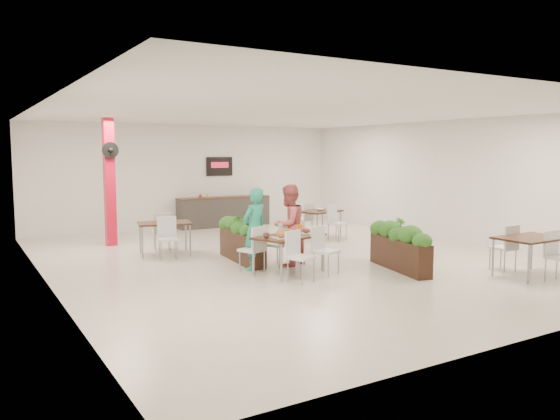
# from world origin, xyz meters

# --- Properties ---
(ground) EXTENTS (12.00, 12.00, 0.00)m
(ground) POSITION_xyz_m (0.00, 0.00, 0.00)
(ground) COLOR beige
(ground) RESTS_ON ground
(room_shell) EXTENTS (10.10, 12.10, 3.22)m
(room_shell) POSITION_xyz_m (0.00, 0.00, 2.01)
(room_shell) COLOR white
(room_shell) RESTS_ON ground
(red_column) EXTENTS (0.40, 0.41, 3.20)m
(red_column) POSITION_xyz_m (-3.00, 3.79, 1.64)
(red_column) COLOR red
(red_column) RESTS_ON ground
(service_counter) EXTENTS (3.00, 0.64, 2.20)m
(service_counter) POSITION_xyz_m (1.00, 5.65, 0.49)
(service_counter) COLOR #302C2A
(service_counter) RESTS_ON ground
(main_table) EXTENTS (1.69, 1.94, 0.92)m
(main_table) POSITION_xyz_m (-0.85, -1.27, 0.64)
(main_table) COLOR black
(main_table) RESTS_ON ground
(diner_man) EXTENTS (0.70, 0.57, 1.65)m
(diner_man) POSITION_xyz_m (-1.24, -0.61, 0.82)
(diner_man) COLOR teal
(diner_man) RESTS_ON ground
(diner_woman) EXTENTS (0.99, 0.88, 1.69)m
(diner_woman) POSITION_xyz_m (-0.44, -0.61, 0.84)
(diner_woman) COLOR #E26466
(diner_woman) RESTS_ON ground
(planter_left) EXTENTS (0.58, 2.06, 1.08)m
(planter_left) POSITION_xyz_m (-1.09, 0.27, 0.52)
(planter_left) COLOR black
(planter_left) RESTS_ON ground
(planter_right) EXTENTS (0.76, 1.96, 1.05)m
(planter_right) POSITION_xyz_m (1.23, -2.12, 0.50)
(planter_right) COLOR black
(planter_right) RESTS_ON ground
(side_table_a) EXTENTS (1.32, 1.67, 0.92)m
(side_table_a) POSITION_xyz_m (-2.24, 1.90, 0.63)
(side_table_a) COLOR black
(side_table_a) RESTS_ON ground
(side_table_b) EXTENTS (1.32, 1.67, 0.92)m
(side_table_b) POSITION_xyz_m (2.29, 2.16, 0.63)
(side_table_b) COLOR black
(side_table_b) RESTS_ON ground
(side_table_c) EXTENTS (1.31, 1.62, 0.92)m
(side_table_c) POSITION_xyz_m (2.99, -3.79, 0.63)
(side_table_c) COLOR black
(side_table_c) RESTS_ON ground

